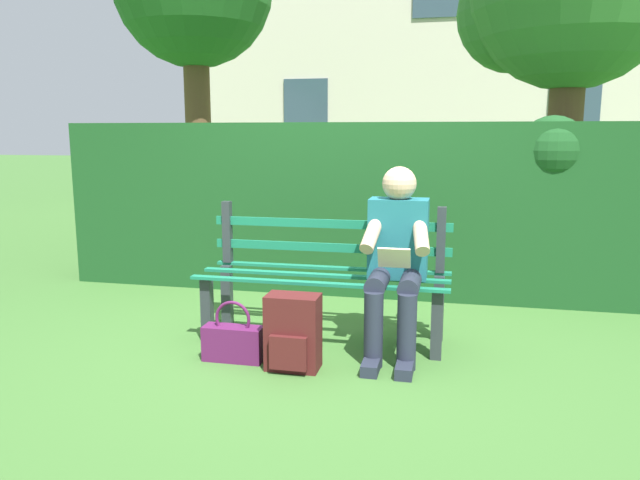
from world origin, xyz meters
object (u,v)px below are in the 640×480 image
at_px(park_bench, 326,275).
at_px(backpack, 293,333).
at_px(person_seated, 396,255).
at_px(handbag, 233,341).

height_order(park_bench, backpack, park_bench).
distance_m(person_seated, backpack, 0.83).
relative_size(park_bench, handbag, 4.40).
relative_size(backpack, handbag, 1.19).
bearing_deg(person_seated, park_bench, -19.58).
xyz_separation_m(park_bench, person_seated, (-0.50, 0.18, 0.20)).
height_order(park_bench, person_seated, person_seated).
bearing_deg(person_seated, handbag, 21.86).
bearing_deg(person_seated, backpack, 37.50).
distance_m(backpack, handbag, 0.41).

